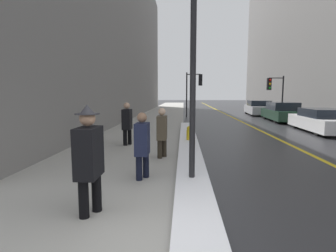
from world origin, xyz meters
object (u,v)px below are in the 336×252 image
at_px(pedestrian_in_glasses, 127,122).
at_px(parked_car_silver, 258,108).
at_px(pedestrian_in_fedora, 89,156).
at_px(parked_car_dark_green, 282,112).
at_px(fire_hydrant, 189,135).
at_px(lamp_post, 193,28).
at_px(traffic_light_far, 274,88).
at_px(parked_car_white, 322,121).
at_px(pedestrian_with_shoulder_bag, 142,143).
at_px(traffic_light_near, 195,85).
at_px(pedestrian_trailing, 162,130).

relative_size(pedestrian_in_glasses, parked_car_silver, 0.33).
xyz_separation_m(pedestrian_in_fedora, parked_car_dark_green, (8.32, 14.91, -0.31)).
xyz_separation_m(parked_car_dark_green, parked_car_silver, (-0.06, 5.56, -0.01)).
relative_size(pedestrian_in_fedora, fire_hydrant, 2.48).
distance_m(lamp_post, parked_car_silver, 20.34).
bearing_deg(parked_car_silver, fire_hydrant, 159.98).
bearing_deg(parked_car_dark_green, traffic_light_far, 5.57).
height_order(parked_car_white, parked_car_silver, parked_car_silver).
xyz_separation_m(parked_car_white, fire_hydrant, (-6.70, -3.74, -0.21)).
distance_m(pedestrian_with_shoulder_bag, parked_car_silver, 20.23).
xyz_separation_m(pedestrian_in_glasses, parked_car_dark_green, (8.95, 9.31, -0.25)).
xyz_separation_m(lamp_post, parked_car_silver, (6.64, 19.06, -2.53)).
height_order(lamp_post, pedestrian_in_fedora, lamp_post).
bearing_deg(pedestrian_in_fedora, lamp_post, 131.09).
relative_size(lamp_post, parked_car_dark_green, 1.09).
relative_size(traffic_light_near, pedestrian_trailing, 2.43).
bearing_deg(parked_car_dark_green, parked_car_silver, 4.18).
relative_size(traffic_light_far, parked_car_silver, 0.68).
distance_m(traffic_light_near, parked_car_silver, 6.84).
distance_m(lamp_post, traffic_light_far, 16.57).
height_order(pedestrian_in_fedora, pedestrian_in_glasses, pedestrian_in_fedora).
height_order(traffic_light_near, pedestrian_trailing, traffic_light_near).
height_order(pedestrian_with_shoulder_bag, pedestrian_in_glasses, pedestrian_in_glasses).
distance_m(lamp_post, pedestrian_trailing, 3.39).
height_order(traffic_light_near, fire_hydrant, traffic_light_near).
height_order(traffic_light_near, traffic_light_far, traffic_light_near).
bearing_deg(fire_hydrant, pedestrian_in_glasses, -173.54).
distance_m(traffic_light_far, parked_car_silver, 4.26).
bearing_deg(pedestrian_with_shoulder_bag, pedestrian_trailing, 172.17).
distance_m(pedestrian_in_glasses, parked_car_silver, 17.32).
height_order(lamp_post, pedestrian_in_glasses, lamp_post).
bearing_deg(parked_car_silver, parked_car_white, -175.18).
distance_m(lamp_post, parked_car_dark_green, 15.28).
distance_m(parked_car_white, parked_car_silver, 10.87).
bearing_deg(parked_car_silver, traffic_light_far, -175.62).
bearing_deg(pedestrian_trailing, traffic_light_far, 149.83).
bearing_deg(pedestrian_in_glasses, lamp_post, 28.24).
distance_m(traffic_light_near, fire_hydrant, 11.98).
height_order(parked_car_silver, fire_hydrant, parked_car_silver).
height_order(pedestrian_in_glasses, parked_car_white, pedestrian_in_glasses).
xyz_separation_m(pedestrian_in_fedora, fire_hydrant, (1.66, 5.86, -0.60)).
bearing_deg(pedestrian_in_glasses, pedestrian_with_shoulder_bag, 16.99).
height_order(pedestrian_in_fedora, parked_car_white, pedestrian_in_fedora).
bearing_deg(traffic_light_near, pedestrian_trailing, -90.49).
distance_m(lamp_post, pedestrian_in_glasses, 5.27).
height_order(pedestrian_with_shoulder_bag, parked_car_white, pedestrian_with_shoulder_bag).
bearing_deg(pedestrian_in_fedora, pedestrian_in_glasses, -173.62).
height_order(pedestrian_in_glasses, parked_car_silver, pedestrian_in_glasses).
distance_m(pedestrian_in_glasses, fire_hydrant, 2.36).
xyz_separation_m(pedestrian_trailing, fire_hydrant, (0.84, 2.11, -0.48)).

